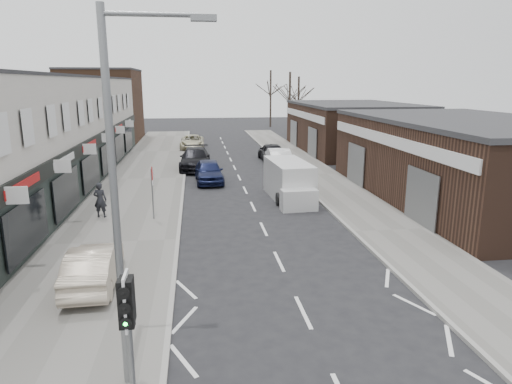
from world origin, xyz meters
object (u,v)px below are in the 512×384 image
object	(u,v)px
sedan_on_pavement	(94,266)
parked_car_right_a	(278,158)
street_lamp	(123,186)
parked_car_left_a	(209,171)
parked_car_left_b	(195,159)
parked_car_left_c	(192,142)
pedestrian	(100,200)
traffic_light	(128,314)
white_van	(289,181)
parked_car_right_b	(271,152)
warning_sign	(152,177)

from	to	relation	value
sedan_on_pavement	parked_car_right_a	world-z (taller)	parked_car_right_a
street_lamp	sedan_on_pavement	bearing A→B (deg)	110.29
parked_car_left_a	parked_car_left_b	size ratio (longest dim) A/B	0.80
sedan_on_pavement	parked_car_left_c	size ratio (longest dim) A/B	0.80
sedan_on_pavement	parked_car_left_c	xyz separation A→B (m)	(3.08, 32.63, -0.08)
sedan_on_pavement	pedestrian	bearing A→B (deg)	-82.66
traffic_light	parked_car_left_b	world-z (taller)	traffic_light
white_van	parked_car_left_a	world-z (taller)	white_van
parked_car_left_b	parked_car_right_a	bearing A→B (deg)	1.92
sedan_on_pavement	parked_car_right_b	distance (m)	26.39
warning_sign	white_van	xyz separation A→B (m)	(7.49, 3.50, -1.16)
street_lamp	parked_car_left_b	world-z (taller)	street_lamp
white_van	sedan_on_pavement	bearing A→B (deg)	-132.35
parked_car_left_a	parked_car_left_c	size ratio (longest dim) A/B	0.87
parked_car_left_c	parked_car_right_b	size ratio (longest dim) A/B	1.12
white_van	traffic_light	bearing A→B (deg)	-114.71
pedestrian	parked_car_left_a	distance (m)	9.83
sedan_on_pavement	parked_car_left_a	bearing A→B (deg)	-106.84
parked_car_left_c	parked_car_right_b	distance (m)	10.72
pedestrian	parked_car_right_b	world-z (taller)	pedestrian
warning_sign	white_van	bearing A→B (deg)	25.06
street_lamp	white_van	bearing A→B (deg)	67.18
traffic_light	street_lamp	size ratio (longest dim) A/B	0.39
warning_sign	parked_car_right_b	size ratio (longest dim) A/B	0.58
pedestrian	white_van	bearing A→B (deg)	-155.69
parked_car_left_b	parked_car_left_c	distance (m)	11.39
parked_car_left_c	parked_car_right_b	xyz separation A→B (m)	(6.90, -8.20, 0.07)
parked_car_left_c	parked_car_right_a	xyz separation A→B (m)	(6.90, -11.42, 0.07)
warning_sign	pedestrian	world-z (taller)	warning_sign
traffic_light	parked_car_left_c	size ratio (longest dim) A/B	0.60
parked_car_left_a	parked_car_left_b	distance (m)	5.14
parked_car_left_c	parked_car_right_a	size ratio (longest dim) A/B	1.08
parked_car_right_a	sedan_on_pavement	bearing A→B (deg)	66.61
white_van	parked_car_left_c	distance (m)	22.36
traffic_light	warning_sign	size ratio (longest dim) A/B	1.15
traffic_light	parked_car_left_b	bearing A→B (deg)	87.35
parked_car_left_a	parked_car_left_b	xyz separation A→B (m)	(-0.92, 5.05, 0.05)
sedan_on_pavement	white_van	bearing A→B (deg)	-130.69
traffic_light	street_lamp	world-z (taller)	street_lamp
traffic_light	street_lamp	xyz separation A→B (m)	(-0.13, 1.22, 2.20)
traffic_light	parked_car_left_b	xyz separation A→B (m)	(1.28, 27.75, -1.59)
street_lamp	parked_car_left_b	xyz separation A→B (m)	(1.41, 26.53, -3.79)
warning_sign	parked_car_left_a	xyz separation A→B (m)	(2.96, 8.68, -1.43)
parked_car_right_b	parked_car_right_a	bearing A→B (deg)	88.87
sedan_on_pavement	parked_car_right_b	xyz separation A→B (m)	(9.98, 24.43, -0.01)
street_lamp	parked_car_left_c	xyz separation A→B (m)	(1.13, 37.92, -3.90)
parked_car_left_c	parked_car_right_b	world-z (taller)	parked_car_right_b
street_lamp	parked_car_right_a	bearing A→B (deg)	73.15
white_van	warning_sign	bearing A→B (deg)	-158.63
street_lamp	warning_sign	world-z (taller)	street_lamp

